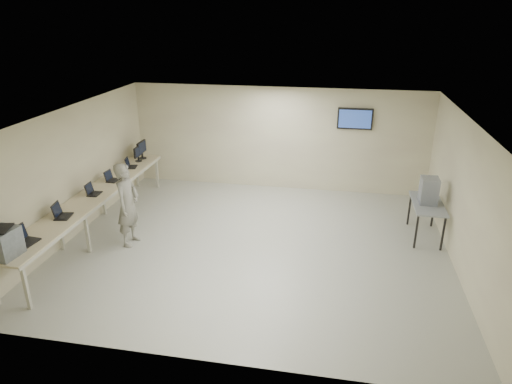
% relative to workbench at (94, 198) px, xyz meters
% --- Properties ---
extents(room, '(8.01, 7.01, 2.81)m').
position_rel_workbench_xyz_m(room, '(3.62, 0.06, 0.58)').
color(room, '#ACAD9A').
rests_on(room, ground).
extents(workbench, '(0.76, 6.00, 0.90)m').
position_rel_workbench_xyz_m(workbench, '(0.00, 0.00, 0.00)').
color(workbench, beige).
rests_on(workbench, ground).
extents(equipment_box, '(0.45, 0.50, 0.49)m').
position_rel_workbench_xyz_m(equipment_box, '(-0.06, -2.72, 0.32)').
color(equipment_box, gray).
rests_on(equipment_box, workbench).
extents(laptop_0, '(0.37, 0.43, 0.31)m').
position_rel_workbench_xyz_m(laptop_0, '(-0.07, -2.26, 0.15)').
color(laptop_0, black).
rests_on(laptop_0, workbench).
extents(laptop_1, '(0.36, 0.40, 0.28)m').
position_rel_workbench_xyz_m(laptop_1, '(-0.05, -1.16, 0.15)').
color(laptop_1, black).
rests_on(laptop_1, workbench).
extents(laptop_2, '(0.28, 0.33, 0.25)m').
position_rel_workbench_xyz_m(laptop_2, '(-0.04, 0.03, 0.14)').
color(laptop_2, black).
rests_on(laptop_2, workbench).
extents(laptop_3, '(0.28, 0.33, 0.25)m').
position_rel_workbench_xyz_m(laptop_3, '(-0.03, 0.89, 0.14)').
color(laptop_3, black).
rests_on(laptop_3, workbench).
extents(laptop_4, '(0.33, 0.36, 0.25)m').
position_rel_workbench_xyz_m(laptop_4, '(-0.02, 1.90, 0.14)').
color(laptop_4, black).
rests_on(laptop_4, workbench).
extents(monitor_near, '(0.18, 0.41, 0.41)m').
position_rel_workbench_xyz_m(monitor_near, '(-0.01, 2.41, 0.32)').
color(monitor_near, black).
rests_on(monitor_near, workbench).
extents(monitor_far, '(0.21, 0.48, 0.48)m').
position_rel_workbench_xyz_m(monitor_far, '(-0.01, 2.66, 0.36)').
color(monitor_far, black).
rests_on(monitor_far, workbench).
extents(soldier, '(0.47, 0.68, 1.80)m').
position_rel_workbench_xyz_m(soldier, '(0.97, -0.36, 0.07)').
color(soldier, '#54564C').
rests_on(soldier, ground).
extents(side_table, '(0.63, 1.35, 0.81)m').
position_rel_workbench_xyz_m(side_table, '(7.19, 1.09, -0.09)').
color(side_table, gray).
rests_on(side_table, ground).
extents(storage_bins, '(0.36, 0.40, 0.57)m').
position_rel_workbench_xyz_m(storage_bins, '(7.17, 1.09, 0.27)').
color(storage_bins, '#8F96A5').
rests_on(storage_bins, side_table).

